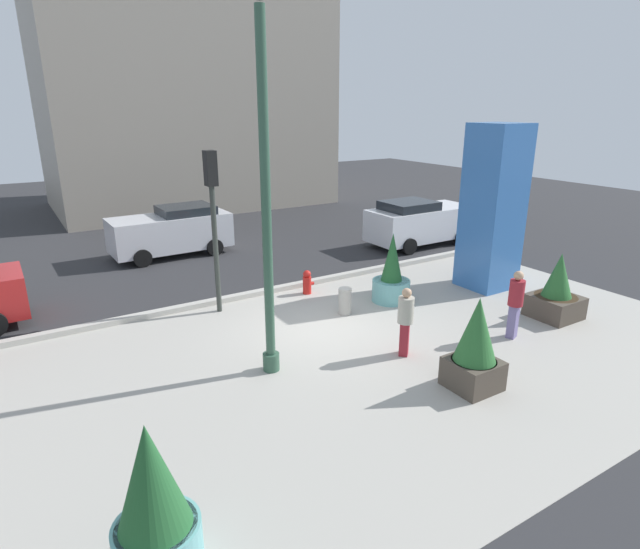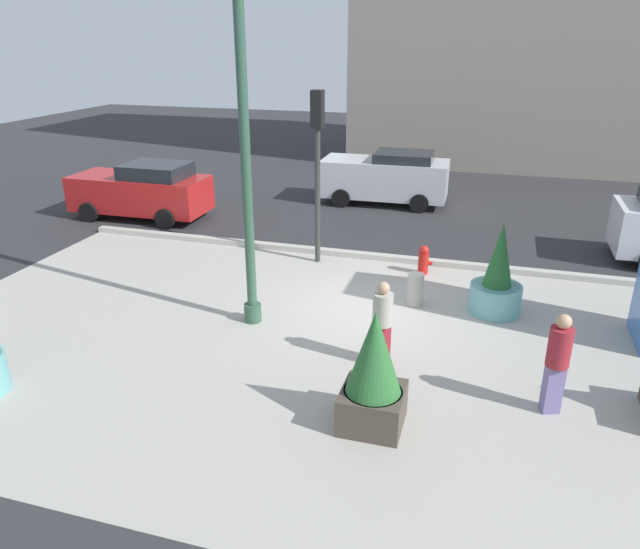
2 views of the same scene
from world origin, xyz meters
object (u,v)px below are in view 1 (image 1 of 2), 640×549
lamp_post (266,203)px  car_passing_lane (419,222)px  fire_hydrant (307,282)px  pedestrian_crossing (516,301)px  potted_plant_curbside (154,508)px  potted_plant_by_pillar (556,292)px  potted_plant_near_left (475,346)px  art_pillar_blue (493,208)px  concrete_bollard (345,301)px  traffic_light_corner (213,206)px  pedestrian_on_sidewalk (405,319)px  car_curb_west (172,231)px  potted_plant_near_right (391,277)px

lamp_post → car_passing_lane: 12.15m
fire_hydrant → pedestrian_crossing: size_ratio=0.43×
lamp_post → potted_plant_curbside: bearing=-132.1°
potted_plant_by_pillar → potted_plant_near_left: 4.92m
art_pillar_blue → fire_hydrant: 6.09m
fire_hydrant → car_passing_lane: bearing=20.9°
potted_plant_near_left → concrete_bollard: 4.64m
potted_plant_by_pillar → concrete_bollard: potted_plant_by_pillar is taller
traffic_light_corner → pedestrian_crossing: traffic_light_corner is taller
potted_plant_by_pillar → pedestrian_on_sidewalk: 4.96m
potted_plant_curbside → traffic_light_corner: traffic_light_corner is taller
potted_plant_curbside → potted_plant_near_left: bearing=8.8°
potted_plant_curbside → potted_plant_near_left: potted_plant_curbside is taller
lamp_post → pedestrian_on_sidewalk: (2.93, -0.96, -2.77)m
pedestrian_crossing → potted_plant_curbside: bearing=-166.8°
potted_plant_near_left → pedestrian_crossing: 2.91m
potted_plant_by_pillar → traffic_light_corner: 9.46m
pedestrian_on_sidewalk → potted_plant_curbside: bearing=-155.8°
art_pillar_blue → traffic_light_corner: (-7.99, 2.46, 0.46)m
car_curb_west → pedestrian_crossing: car_curb_west is taller
fire_hydrant → traffic_light_corner: traffic_light_corner is taller
potted_plant_curbside → traffic_light_corner: size_ratio=0.48×
potted_plant_curbside → fire_hydrant: size_ratio=2.79×
art_pillar_blue → car_passing_lane: bearing=71.2°
potted_plant_by_pillar → pedestrian_crossing: size_ratio=1.04×
potted_plant_curbside → car_curb_west: (4.39, 13.98, 0.01)m
potted_plant_near_left → concrete_bollard: (0.01, 4.60, -0.55)m
potted_plant_near_right → pedestrian_on_sidewalk: 3.47m
lamp_post → fire_hydrant: (3.10, 3.73, -3.31)m
traffic_light_corner → pedestrian_crossing: bearing=-44.6°
concrete_bollard → pedestrian_crossing: (2.66, -3.45, 0.59)m
lamp_post → car_passing_lane: size_ratio=1.68×
potted_plant_curbside → pedestrian_on_sidewalk: bearing=24.2°
car_passing_lane → potted_plant_by_pillar: bearing=-105.3°
potted_plant_by_pillar → fire_hydrant: (-4.76, 5.13, -0.35)m
art_pillar_blue → car_curb_west: size_ratio=1.13×
potted_plant_curbside → pedestrian_crossing: (9.30, 2.18, 0.02)m
car_passing_lane → potted_plant_near_left: bearing=-126.7°
lamp_post → concrete_bollard: 4.91m
concrete_bollard → potted_plant_near_left: bearing=-90.2°
potted_plant_near_right → pedestrian_on_sidewalk: size_ratio=1.25×
potted_plant_near_right → car_curb_west: potted_plant_near_right is taller
car_curb_west → pedestrian_on_sidewalk: size_ratio=2.71×
lamp_post → traffic_light_corner: 3.88m
potted_plant_curbside → car_passing_lane: (13.46, 10.19, 0.01)m
traffic_light_corner → potted_plant_near_right: bearing=-22.5°
art_pillar_blue → potted_plant_near_left: (-5.13, -4.15, -1.59)m
fire_hydrant → pedestrian_on_sidewalk: (-0.18, -4.69, 0.54)m
concrete_bollard → car_passing_lane: bearing=33.8°
car_curb_west → pedestrian_crossing: size_ratio=2.55×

